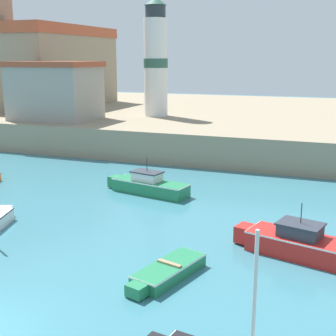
{
  "coord_description": "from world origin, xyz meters",
  "views": [
    {
      "loc": [
        10.33,
        -9.99,
        8.43
      ],
      "look_at": [
        0.61,
        15.54,
        2.0
      ],
      "focal_mm": 50.0,
      "sensor_mm": 36.0,
      "label": 1
    }
  ],
  "objects_px": {
    "dinghy_green_1": "(167,271)",
    "motorboat_red_2": "(300,244)",
    "lighthouse": "(156,60)",
    "church": "(43,61)",
    "motorboat_green_3": "(148,185)",
    "harbor_shed_mid_row": "(55,90)"
  },
  "relations": [
    {
      "from": "dinghy_green_1",
      "to": "motorboat_red_2",
      "type": "xyz_separation_m",
      "value": [
        4.66,
        4.01,
        0.29
      ]
    },
    {
      "from": "dinghy_green_1",
      "to": "motorboat_red_2",
      "type": "bearing_deg",
      "value": 40.73
    },
    {
      "from": "dinghy_green_1",
      "to": "lighthouse",
      "type": "height_order",
      "value": "lighthouse"
    },
    {
      "from": "dinghy_green_1",
      "to": "church",
      "type": "height_order",
      "value": "church"
    },
    {
      "from": "motorboat_green_3",
      "to": "lighthouse",
      "type": "distance_m",
      "value": 21.0
    },
    {
      "from": "lighthouse",
      "to": "harbor_shed_mid_row",
      "type": "distance_m",
      "value": 10.42
    },
    {
      "from": "dinghy_green_1",
      "to": "church",
      "type": "relative_size",
      "value": 0.24
    },
    {
      "from": "motorboat_red_2",
      "to": "motorboat_green_3",
      "type": "xyz_separation_m",
      "value": [
        -10.03,
        6.59,
        -0.03
      ]
    },
    {
      "from": "dinghy_green_1",
      "to": "motorboat_green_3",
      "type": "distance_m",
      "value": 11.89
    },
    {
      "from": "dinghy_green_1",
      "to": "church",
      "type": "distance_m",
      "value": 45.23
    },
    {
      "from": "church",
      "to": "harbor_shed_mid_row",
      "type": "distance_m",
      "value": 14.27
    },
    {
      "from": "motorboat_green_3",
      "to": "lighthouse",
      "type": "xyz_separation_m",
      "value": [
        -6.92,
        18.27,
        7.71
      ]
    },
    {
      "from": "motorboat_red_2",
      "to": "harbor_shed_mid_row",
      "type": "xyz_separation_m",
      "value": [
        -24.95,
        18.82,
        4.82
      ]
    },
    {
      "from": "dinghy_green_1",
      "to": "harbor_shed_mid_row",
      "type": "distance_m",
      "value": 30.97
    },
    {
      "from": "church",
      "to": "dinghy_green_1",
      "type": "bearing_deg",
      "value": -49.04
    },
    {
      "from": "lighthouse",
      "to": "motorboat_green_3",
      "type": "bearing_deg",
      "value": -69.24
    },
    {
      "from": "motorboat_green_3",
      "to": "lighthouse",
      "type": "bearing_deg",
      "value": 110.76
    },
    {
      "from": "motorboat_red_2",
      "to": "church",
      "type": "relative_size",
      "value": 0.33
    },
    {
      "from": "motorboat_red_2",
      "to": "motorboat_green_3",
      "type": "relative_size",
      "value": 1.0
    },
    {
      "from": "church",
      "to": "lighthouse",
      "type": "xyz_separation_m",
      "value": [
        16.92,
        -4.78,
        0.21
      ]
    },
    {
      "from": "church",
      "to": "harbor_shed_mid_row",
      "type": "height_order",
      "value": "church"
    },
    {
      "from": "motorboat_red_2",
      "to": "harbor_shed_mid_row",
      "type": "height_order",
      "value": "harbor_shed_mid_row"
    }
  ]
}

